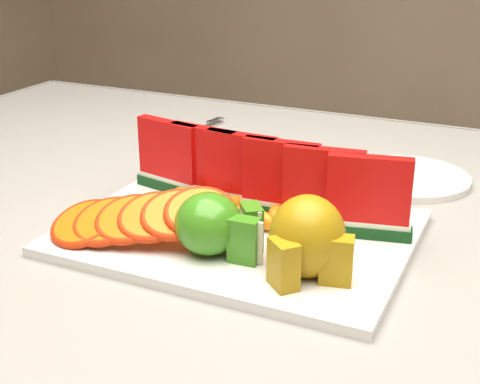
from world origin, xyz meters
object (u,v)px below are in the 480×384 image
platter (239,232)px  pear_cluster (308,240)px  fork (195,131)px  side_plate (407,178)px  apple_cluster (215,225)px

platter → pear_cluster: bearing=-32.9°
pear_cluster → fork: (-0.37, 0.43, -0.05)m
side_plate → fork: (-0.40, 0.09, -0.00)m
platter → side_plate: platter is taller
platter → fork: (-0.26, 0.36, -0.00)m
apple_cluster → side_plate: (0.14, 0.34, -0.04)m
fork → pear_cluster: bearing=-49.8°
pear_cluster → side_plate: (0.03, 0.35, -0.05)m
side_plate → pear_cluster: bearing=-95.5°
pear_cluster → side_plate: 0.35m
platter → apple_cluster: bearing=-87.6°
side_plate → apple_cluster: bearing=-112.2°
pear_cluster → side_plate: bearing=84.5°
side_plate → fork: side_plate is taller
platter → side_plate: (0.14, 0.28, -0.00)m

